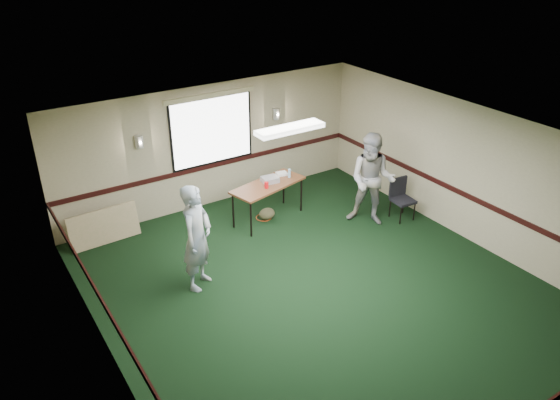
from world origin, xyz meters
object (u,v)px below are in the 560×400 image
projector (270,179)px  person_right (372,180)px  person_left (197,237)px  folding_table (268,187)px  conference_chair (401,195)px

projector → person_right: 2.10m
person_left → person_right: (3.95, 0.10, 0.03)m
folding_table → person_left: (-2.24, -1.36, 0.19)m
projector → person_right: size_ratio=0.17×
projector → conference_chair: projector is taller
conference_chair → person_right: person_right is taller
conference_chair → person_left: person_left is taller
conference_chair → person_left: (-4.64, 0.08, 0.44)m
projector → person_right: (1.62, -1.33, 0.11)m
projector → person_right: person_right is taller
folding_table → person_left: 2.63m
conference_chair → person_left: bearing=-175.5°
projector → person_left: person_left is taller
projector → conference_chair: (2.31, -1.51, -0.36)m
folding_table → conference_chair: (2.40, -1.44, -0.25)m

